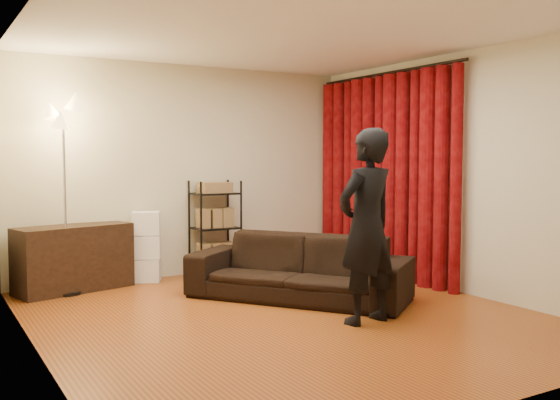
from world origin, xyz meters
TOP-DOWN VIEW (x-y plane):
  - floor at (0.00, 0.00)m, footprint 5.00×5.00m
  - ceiling at (0.00, 0.00)m, footprint 5.00×5.00m
  - wall_back at (0.00, 2.50)m, footprint 5.00×0.00m
  - wall_front at (0.00, -2.50)m, footprint 5.00×0.00m
  - wall_left at (-2.25, 0.00)m, footprint 0.00×5.00m
  - wall_right at (2.25, 0.00)m, footprint 0.00×5.00m
  - curtain_rod at (2.15, 1.12)m, footprint 0.04×2.65m
  - curtain at (2.13, 1.12)m, footprint 0.22×2.65m
  - sofa at (0.49, 0.57)m, footprint 2.12×2.41m
  - person at (0.52, -0.56)m, footprint 0.72×0.53m
  - media_cabinet at (-1.50, 2.23)m, footprint 1.36×0.79m
  - storage_boxes at (-0.63, 2.31)m, footprint 0.43×0.40m
  - wire_shelf at (0.29, 2.28)m, footprint 0.61×0.47m
  - floor_lamp at (-1.62, 2.07)m, footprint 0.43×0.43m

SIDE VIEW (x-z plane):
  - floor at x=0.00m, z-range 0.00..0.00m
  - sofa at x=0.49m, z-range 0.00..0.68m
  - media_cabinet at x=-1.50m, z-range 0.00..0.75m
  - storage_boxes at x=-0.63m, z-range 0.00..0.87m
  - wire_shelf at x=0.29m, z-range 0.00..1.22m
  - person at x=0.52m, z-range 0.00..1.79m
  - floor_lamp at x=-1.62m, z-range 0.00..2.15m
  - curtain at x=2.13m, z-range 0.00..2.55m
  - wall_back at x=0.00m, z-range -1.15..3.85m
  - wall_front at x=0.00m, z-range -1.15..3.85m
  - wall_left at x=-2.25m, z-range -1.15..3.85m
  - wall_right at x=2.25m, z-range -1.15..3.85m
  - curtain_rod at x=2.15m, z-range 2.56..2.60m
  - ceiling at x=0.00m, z-range 2.70..2.70m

